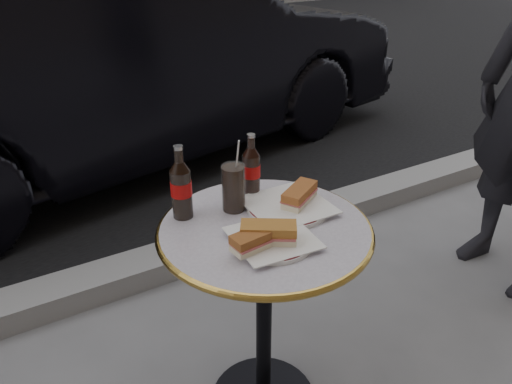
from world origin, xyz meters
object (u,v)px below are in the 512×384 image
plate_left (273,240)px  cola_bottle_right (251,165)px  parked_car (123,59)px  cola_glass (233,188)px  cola_bottle_left (181,182)px  plate_right (288,207)px  bistro_table (264,323)px

plate_left → cola_bottle_right: 0.30m
plate_left → parked_car: parked_car is taller
plate_left → cola_bottle_right: size_ratio=1.07×
plate_left → cola_glass: cola_glass is taller
parked_car → cola_glass: bearing=159.2°
plate_left → cola_bottle_left: cola_bottle_left is taller
plate_left → cola_bottle_right: bearing=72.0°
plate_right → cola_bottle_left: cola_bottle_left is taller
plate_right → cola_bottle_left: (-0.29, 0.12, 0.11)m
plate_left → parked_car: size_ratio=0.05×
cola_bottle_left → cola_bottle_right: cola_bottle_left is taller
plate_right → cola_bottle_right: (-0.05, 0.14, 0.10)m
cola_bottle_right → cola_bottle_left: bearing=-176.4°
bistro_table → cola_bottle_right: bearing=71.4°
cola_bottle_left → cola_bottle_right: size_ratio=1.09×
bistro_table → cola_bottle_right: cola_bottle_right is taller
plate_right → cola_glass: size_ratio=1.70×
bistro_table → cola_glass: size_ratio=5.01×
bistro_table → parked_car: size_ratio=0.17×
plate_left → cola_glass: size_ratio=1.52×
plate_left → cola_glass: (-0.01, 0.21, 0.07)m
plate_left → parked_car: 2.46m
cola_glass → parked_car: bearing=81.4°
cola_glass → plate_left: bearing=-88.4°
plate_right → cola_glass: bearing=148.9°
plate_left → plate_right: (0.13, 0.13, 0.00)m
parked_car → bistro_table: bearing=160.4°
plate_right → parked_car: size_ratio=0.06×
plate_right → bistro_table: bearing=-156.4°
bistro_table → cola_bottle_left: 0.54m
plate_right → cola_bottle_right: bearing=108.8°
cola_bottle_left → cola_glass: cola_bottle_left is taller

